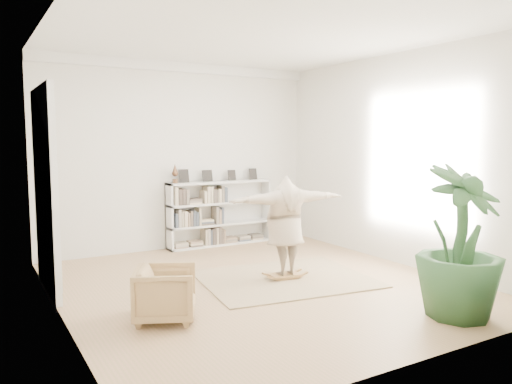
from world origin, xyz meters
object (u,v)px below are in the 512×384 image
person (285,223)px  houseplant (460,242)px  armchair (166,294)px  rocker_board (285,275)px  bookshelf (220,214)px

person → houseplant: 2.57m
armchair → houseplant: size_ratio=0.38×
rocker_board → person: bearing=-179.4°
bookshelf → person: bearing=-95.3°
armchair → bookshelf: bearing=-9.1°
person → houseplant: houseplant is taller
armchair → person: size_ratio=0.38×
bookshelf → houseplant: bearing=-83.0°
armchair → rocker_board: armchair is taller
bookshelf → armchair: bookshelf is taller
armchair → person: (2.18, 0.73, 0.55)m
person → armchair: bearing=26.3°
person → houseplant: bearing=118.3°
bookshelf → person: 2.81m
armchair → rocker_board: 2.31m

